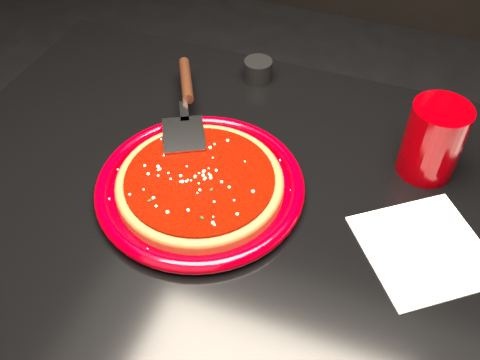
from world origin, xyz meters
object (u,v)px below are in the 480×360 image
Objects in this scene: table at (257,315)px; pizza_server at (186,103)px; plate at (200,186)px; cup at (433,140)px; ramekin at (258,70)px.

pizza_server is at bearing 144.48° from table.
pizza_server is (-0.20, 0.14, 0.42)m from table.
cup reaches higher than plate.
ramekin is (-0.12, 0.32, 0.40)m from table.
table is 20.54× the size of ramekin.
table is at bearing -69.68° from ramekin.
plate is (-0.10, -0.02, 0.39)m from table.
table is 3.83× the size of pizza_server.
ramekin reaches higher than plate.
cup is (0.44, 0.03, 0.02)m from pizza_server.
plate is 0.19m from pizza_server.
table is at bearing 8.98° from plate.
pizza_server reaches higher than table.
plate is at bearing -86.99° from pizza_server.
ramekin is at bearing 92.52° from plate.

